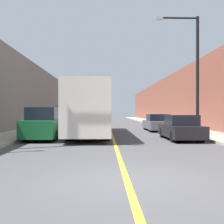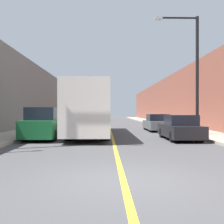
# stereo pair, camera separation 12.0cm
# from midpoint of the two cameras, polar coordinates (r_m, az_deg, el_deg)

# --- Properties ---
(ground_plane) EXTENTS (200.00, 200.00, 0.00)m
(ground_plane) POSITION_cam_midpoint_polar(r_m,az_deg,el_deg) (6.52, 2.70, -14.66)
(ground_plane) COLOR #474749
(sidewalk_left) EXTENTS (2.82, 72.00, 0.15)m
(sidewalk_left) POSITION_cam_midpoint_polar(r_m,az_deg,el_deg) (36.83, -11.26, -2.40)
(sidewalk_left) COLOR #A89E8C
(sidewalk_left) RESTS_ON ground
(sidewalk_right) EXTENTS (2.82, 72.00, 0.15)m
(sidewalk_right) POSITION_cam_midpoint_polar(r_m,az_deg,el_deg) (37.00, 9.41, -2.39)
(sidewalk_right) COLOR #A89E8C
(sidewalk_right) RESTS_ON ground
(building_row_left) EXTENTS (4.00, 72.00, 6.87)m
(building_row_left) POSITION_cam_midpoint_polar(r_m,az_deg,el_deg) (37.56, -16.40, 2.77)
(building_row_left) COLOR #66605B
(building_row_left) RESTS_ON ground
(building_row_right) EXTENTS (4.00, 72.00, 6.47)m
(building_row_right) POSITION_cam_midpoint_polar(r_m,az_deg,el_deg) (37.81, 14.49, 2.45)
(building_row_right) COLOR brown
(building_row_right) RESTS_ON ground
(road_center_line) EXTENTS (0.16, 72.00, 0.01)m
(road_center_line) POSITION_cam_midpoint_polar(r_m,az_deg,el_deg) (36.32, -0.90, -2.54)
(road_center_line) COLOR gold
(road_center_line) RESTS_ON ground
(bus) EXTENTS (2.58, 12.45, 3.39)m
(bus) POSITION_cam_midpoint_polar(r_m,az_deg,el_deg) (18.98, -4.70, 0.56)
(bus) COLOR silver
(bus) RESTS_ON ground
(parked_suv_left) EXTENTS (1.86, 4.97, 1.90)m
(parked_suv_left) POSITION_cam_midpoint_polar(r_m,az_deg,el_deg) (16.40, -14.49, -2.64)
(parked_suv_left) COLOR #145128
(parked_suv_left) RESTS_ON ground
(car_right_near) EXTENTS (1.78, 4.28, 1.47)m
(car_right_near) POSITION_cam_midpoint_polar(r_m,az_deg,el_deg) (15.97, 14.49, -3.50)
(car_right_near) COLOR black
(car_right_near) RESTS_ON ground
(car_right_mid) EXTENTS (1.90, 4.61, 1.45)m
(car_right_mid) POSITION_cam_midpoint_polar(r_m,az_deg,el_deg) (22.97, 9.68, -2.42)
(car_right_mid) COLOR #51565B
(car_right_mid) RESTS_ON ground
(street_lamp_right) EXTENTS (2.88, 0.24, 7.68)m
(street_lamp_right) POSITION_cam_midpoint_polar(r_m,az_deg,el_deg) (18.00, 17.15, 9.35)
(street_lamp_right) COLOR black
(street_lamp_right) RESTS_ON sidewalk_right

